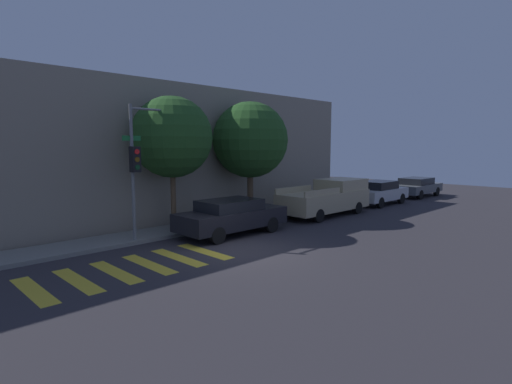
{
  "coord_description": "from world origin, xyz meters",
  "views": [
    {
      "loc": [
        -8.84,
        -9.7,
        3.51
      ],
      "look_at": [
        2.84,
        2.1,
        1.6
      ],
      "focal_mm": 28.0,
      "sensor_mm": 36.0,
      "label": 1
    }
  ],
  "objects": [
    {
      "name": "sedan_near_corner",
      "position": [
        1.47,
        2.1,
        0.75
      ],
      "size": [
        4.59,
        1.86,
        1.41
      ],
      "color": "black",
      "rests_on": "ground"
    },
    {
      "name": "ground_plane",
      "position": [
        0.0,
        0.0,
        0.0
      ],
      "size": [
        60.0,
        60.0,
        0.0
      ],
      "primitive_type": "plane",
      "color": "#2D2B30"
    },
    {
      "name": "pickup_truck",
      "position": [
        7.99,
        2.1,
        0.91
      ],
      "size": [
        5.43,
        2.03,
        1.79
      ],
      "color": "tan",
      "rests_on": "ground"
    },
    {
      "name": "tree_midblock",
      "position": [
        4.58,
        4.25,
        3.8
      ],
      "size": [
        3.65,
        3.65,
        5.64
      ],
      "color": "brown",
      "rests_on": "ground"
    },
    {
      "name": "tree_near_corner",
      "position": [
        0.19,
        4.25,
        3.87
      ],
      "size": [
        3.3,
        3.3,
        5.52
      ],
      "color": "brown",
      "rests_on": "ground"
    },
    {
      "name": "traffic_light_pole",
      "position": [
        -1.51,
        3.37,
        3.35
      ],
      "size": [
        2.54,
        0.56,
        4.98
      ],
      "color": "slate",
      "rests_on": "ground"
    },
    {
      "name": "sidewalk",
      "position": [
        0.0,
        4.12,
        0.07
      ],
      "size": [
        26.0,
        1.84,
        0.14
      ],
      "primitive_type": "cube",
      "color": "slate",
      "rests_on": "ground"
    },
    {
      "name": "building_row",
      "position": [
        0.0,
        8.44,
        3.16
      ],
      "size": [
        26.0,
        6.0,
        6.33
      ],
      "primitive_type": "cube",
      "color": "gray",
      "rests_on": "ground"
    },
    {
      "name": "crosswalk",
      "position": [
        -3.49,
        0.8,
        0.0
      ],
      "size": [
        5.66,
        2.6,
        0.0
      ],
      "color": "gold",
      "rests_on": "ground"
    },
    {
      "name": "sedan_far_end",
      "position": [
        18.68,
        2.1,
        0.71
      ],
      "size": [
        4.48,
        1.88,
        1.33
      ],
      "color": "#4C5156",
      "rests_on": "ground"
    },
    {
      "name": "sedan_middle",
      "position": [
        13.28,
        2.1,
        0.75
      ],
      "size": [
        4.25,
        1.83,
        1.43
      ],
      "color": "#B7BABF",
      "rests_on": "ground"
    }
  ]
}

